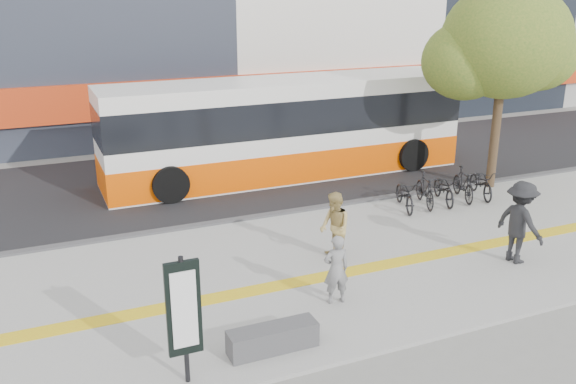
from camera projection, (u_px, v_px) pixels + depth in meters
name	position (u px, v px, depth m)	size (l,w,h in m)	color
ground	(367.00, 296.00, 12.88)	(120.00, 120.00, 0.00)	slate
sidewalk	(334.00, 265.00, 14.17)	(40.00, 7.00, 0.08)	slate
tactile_strip	(344.00, 273.00, 13.72)	(40.00, 0.45, 0.01)	yellow
street	(232.00, 177.00, 20.71)	(40.00, 8.00, 0.06)	black
curb	(277.00, 215.00, 17.21)	(40.00, 0.25, 0.14)	#3B3B3E
bench	(273.00, 338.00, 10.77)	(1.60, 0.45, 0.45)	#3B3B3E
signboard	(184.00, 311.00, 9.56)	(0.55, 0.10, 2.20)	black
street_tree	(502.00, 43.00, 18.32)	(4.40, 3.80, 6.31)	#372619
bus	(286.00, 131.00, 20.45)	(12.05, 2.86, 3.21)	silver
bicycle_row	(444.00, 188.00, 18.02)	(3.76, 1.75, 0.97)	black
seated_woman	(336.00, 269.00, 12.24)	(0.53, 0.35, 1.45)	black
pedestrian_tan	(335.00, 227.00, 14.11)	(0.79, 0.62, 1.63)	tan
pedestrian_dark	(520.00, 222.00, 14.01)	(1.24, 0.72, 1.93)	black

